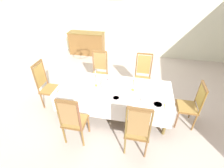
# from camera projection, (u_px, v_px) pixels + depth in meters

# --- Properties ---
(ground) EXTENTS (7.50, 6.55, 0.04)m
(ground) POSITION_uv_depth(u_px,v_px,m) (116.00, 107.00, 4.25)
(ground) COLOR #BEB1A6
(back_wall) EXTENTS (7.50, 0.08, 3.23)m
(back_wall) POSITION_uv_depth(u_px,v_px,m) (133.00, 13.00, 6.00)
(back_wall) COLOR silver
(back_wall) RESTS_ON ground
(dining_table) EXTENTS (2.50, 1.03, 0.74)m
(dining_table) POSITION_uv_depth(u_px,v_px,m) (114.00, 91.00, 3.67)
(dining_table) COLOR brown
(dining_table) RESTS_ON ground
(tablecloth) EXTENTS (2.52, 1.05, 0.45)m
(tablecloth) POSITION_uv_depth(u_px,v_px,m) (114.00, 93.00, 3.70)
(tablecloth) COLOR white
(tablecloth) RESTS_ON dining_table
(chair_south_a) EXTENTS (0.44, 0.42, 1.15)m
(chair_south_a) POSITION_uv_depth(u_px,v_px,m) (73.00, 120.00, 3.07)
(chair_south_a) COLOR brown
(chair_south_a) RESTS_ON ground
(chair_north_a) EXTENTS (0.44, 0.42, 1.14)m
(chair_north_a) POSITION_uv_depth(u_px,v_px,m) (99.00, 71.00, 4.57)
(chair_north_a) COLOR brown
(chair_north_a) RESTS_ON ground
(chair_south_b) EXTENTS (0.44, 0.42, 1.20)m
(chair_south_b) POSITION_uv_depth(u_px,v_px,m) (137.00, 129.00, 2.86)
(chair_south_b) COLOR brown
(chair_south_b) RESTS_ON ground
(chair_north_b) EXTENTS (0.44, 0.42, 1.17)m
(chair_north_b) POSITION_uv_depth(u_px,v_px,m) (143.00, 75.00, 4.37)
(chair_north_b) COLOR brown
(chair_north_b) RESTS_ON ground
(chair_head_west) EXTENTS (0.42, 0.44, 1.19)m
(chair_head_west) POSITION_uv_depth(u_px,v_px,m) (47.00, 85.00, 3.99)
(chair_head_west) COLOR brown
(chair_head_west) RESTS_ON ground
(chair_head_east) EXTENTS (0.42, 0.44, 1.06)m
(chair_head_east) POSITION_uv_depth(u_px,v_px,m) (191.00, 105.00, 3.46)
(chair_head_east) COLOR brown
(chair_head_east) RESTS_ON ground
(soup_tureen) EXTENTS (0.28, 0.28, 0.22)m
(soup_tureen) POSITION_uv_depth(u_px,v_px,m) (108.00, 83.00, 3.59)
(soup_tureen) COLOR white
(soup_tureen) RESTS_ON tablecloth
(candlestick_west) EXTENTS (0.07, 0.07, 0.39)m
(candlestick_west) POSITION_uv_depth(u_px,v_px,m) (96.00, 80.00, 3.60)
(candlestick_west) COLOR gold
(candlestick_west) RESTS_ON tablecloth
(candlestick_east) EXTENTS (0.07, 0.07, 0.37)m
(candlestick_east) POSITION_uv_depth(u_px,v_px,m) (133.00, 85.00, 3.47)
(candlestick_east) COLOR gold
(candlestick_east) RESTS_ON tablecloth
(bowl_near_left) EXTENTS (0.15, 0.15, 0.04)m
(bowl_near_left) POSITION_uv_depth(u_px,v_px,m) (62.00, 92.00, 3.47)
(bowl_near_left) COLOR white
(bowl_near_left) RESTS_ON tablecloth
(bowl_near_right) EXTENTS (0.20, 0.20, 0.04)m
(bowl_near_right) POSITION_uv_depth(u_px,v_px,m) (158.00, 105.00, 3.13)
(bowl_near_right) COLOR white
(bowl_near_right) RESTS_ON tablecloth
(bowl_far_left) EXTENTS (0.20, 0.20, 0.05)m
(bowl_far_left) POSITION_uv_depth(u_px,v_px,m) (146.00, 101.00, 3.21)
(bowl_far_left) COLOR white
(bowl_far_left) RESTS_ON tablecloth
(bowl_far_right) EXTENTS (0.15, 0.15, 0.04)m
(bowl_far_right) POSITION_uv_depth(u_px,v_px,m) (116.00, 98.00, 3.30)
(bowl_far_right) COLOR white
(bowl_far_right) RESTS_ON tablecloth
(spoon_primary) EXTENTS (0.04, 0.18, 0.01)m
(spoon_primary) POSITION_uv_depth(u_px,v_px,m) (58.00, 91.00, 3.52)
(spoon_primary) COLOR gold
(spoon_primary) RESTS_ON tablecloth
(spoon_secondary) EXTENTS (0.04, 0.18, 0.01)m
(spoon_secondary) POSITION_uv_depth(u_px,v_px,m) (165.00, 106.00, 3.14)
(spoon_secondary) COLOR gold
(spoon_secondary) RESTS_ON tablecloth
(sideboard) EXTENTS (1.44, 0.48, 0.90)m
(sideboard) POSITION_uv_depth(u_px,v_px,m) (87.00, 43.00, 6.69)
(sideboard) COLOR brown
(sideboard) RESTS_ON ground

